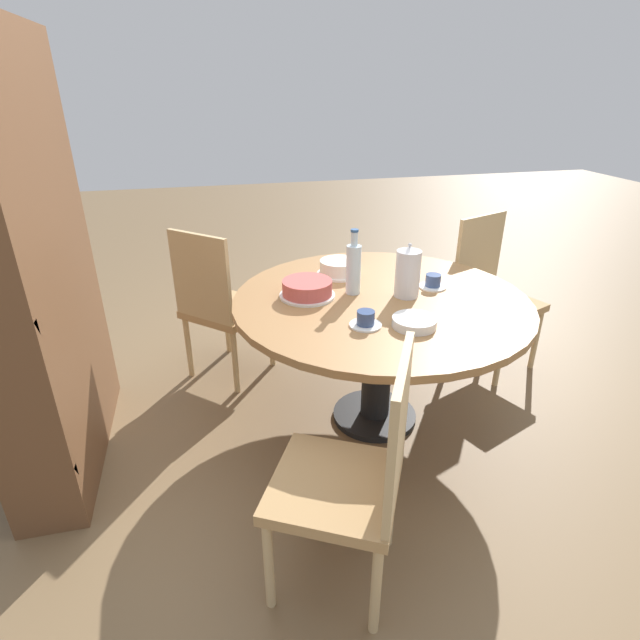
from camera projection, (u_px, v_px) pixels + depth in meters
name	position (u px, v px, depth m)	size (l,w,h in m)	color
ground_plane	(374.00, 417.00, 2.72)	(14.00, 14.00, 0.00)	brown
dining_table	(380.00, 319.00, 2.46)	(1.43, 1.43, 0.71)	black
chair_a	(220.00, 303.00, 2.90)	(0.59, 0.59, 0.93)	tan
chair_b	(355.00, 475.00, 1.64)	(0.57, 0.57, 0.93)	tan
chair_c	(491.00, 291.00, 3.07)	(0.55, 0.55, 0.93)	tan
bookshelf	(37.00, 271.00, 2.09)	(1.06, 0.28, 1.87)	brown
coffee_pot	(408.00, 272.00, 2.38)	(0.12, 0.12, 0.27)	silver
water_bottle	(353.00, 268.00, 2.41)	(0.07, 0.07, 0.32)	silver
cake_main	(307.00, 289.00, 2.41)	(0.27, 0.27, 0.08)	white
cake_second	(339.00, 268.00, 2.68)	(0.24, 0.24, 0.08)	white
cup_a	(433.00, 282.00, 2.52)	(0.14, 0.14, 0.07)	white
cup_b	(366.00, 320.00, 2.12)	(0.14, 0.14, 0.07)	white
plate_stack	(414.00, 322.00, 2.12)	(0.19, 0.19, 0.04)	white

